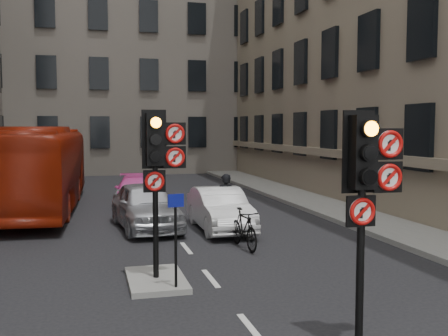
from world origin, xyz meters
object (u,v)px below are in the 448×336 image
signal_near (367,177)px  car_pink (136,191)px  signal_far (159,157)px  bus_red (39,169)px  motorcycle (244,229)px  motorcyclist (225,200)px  car_silver (146,206)px  info_sign (176,227)px  car_white (220,209)px

signal_near → car_pink: bearing=97.8°
signal_far → bus_red: bearing=106.9°
motorcycle → motorcyclist: 3.27m
car_silver → car_pink: car_silver is taller
car_pink → motorcyclist: size_ratio=2.42×
car_pink → motorcyclist: (2.47, -5.59, 0.27)m
car_silver → car_pink: bearing=82.6°
bus_red → motorcycle: bus_red is taller
car_pink → info_sign: (-0.27, -12.22, 0.71)m
car_white → motorcyclist: 0.64m
motorcyclist → info_sign: info_sign is taller
signal_far → car_pink: (0.48, 11.42, -2.08)m
car_silver → motorcyclist: size_ratio=2.53×
bus_red → info_sign: bus_red is taller
car_white → motorcyclist: size_ratio=2.32×
signal_far → motorcycle: signal_far is taller
car_white → car_pink: bearing=109.5°
signal_near → motorcycle: (0.04, 6.59, -2.03)m
car_silver → info_sign: info_sign is taller
motorcyclist → info_sign: (-2.74, -6.64, 0.45)m
car_pink → motorcyclist: bearing=-60.9°
signal_far → motorcycle: bearing=44.4°
motorcycle → motorcyclist: size_ratio=1.03×
signal_near → signal_far: bearing=123.0°
car_white → signal_far: bearing=-116.5°
motorcycle → info_sign: size_ratio=0.97×
signal_far → car_white: bearing=63.5°
signal_near → signal_far: 4.77m
car_white → motorcyclist: bearing=58.8°
car_white → info_sign: bearing=-111.7°
motorcycle → info_sign: 4.25m
car_white → motorcyclist: motorcyclist is taller
bus_red → car_pink: bearing=6.6°
signal_near → car_pink: size_ratio=0.83×
signal_far → car_pink: signal_far is taller
car_silver → motorcycle: bearing=-62.5°
car_silver → car_white: bearing=-24.5°
car_pink → motorcyclist: motorcyclist is taller
car_silver → info_sign: bearing=-96.8°
signal_near → car_pink: signal_near is taller
car_silver → car_white: (2.31, -0.79, -0.09)m
car_silver → motorcycle: car_silver is taller
car_pink → bus_red: bus_red is taller
signal_near → car_pink: (-2.12, 15.42, -1.96)m
signal_far → motorcyclist: bearing=63.1°
signal_far → bus_red: (-3.39, 11.14, -1.02)m
signal_near → bus_red: size_ratio=0.30×
car_silver → bus_red: 6.33m
motorcyclist → signal_near: bearing=79.4°
signal_far → motorcycle: (2.64, 2.59, -2.15)m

